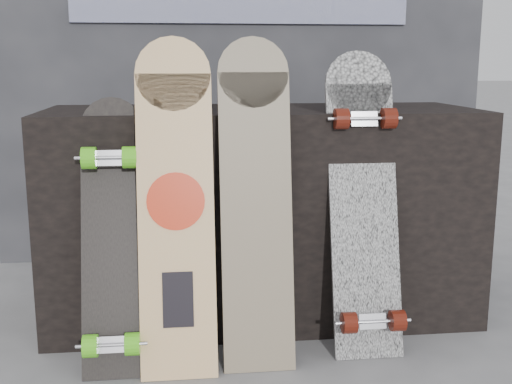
{
  "coord_description": "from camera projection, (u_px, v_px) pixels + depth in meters",
  "views": [
    {
      "loc": [
        -0.3,
        -1.89,
        0.97
      ],
      "look_at": [
        -0.06,
        0.2,
        0.54
      ],
      "focal_mm": 45.0,
      "sensor_mm": 36.0,
      "label": 1
    }
  ],
  "objects": [
    {
      "name": "vendor_table",
      "position": [
        261.0,
        213.0,
        2.48
      ],
      "size": [
        1.6,
        0.6,
        0.8
      ],
      "primitive_type": "cube",
      "color": "black",
      "rests_on": "ground"
    },
    {
      "name": "longboard_cascadia",
      "position": [
        364.0,
        198.0,
        2.16
      ],
      "size": [
        0.23,
        0.34,
        1.01
      ],
      "rotation": [
        -0.26,
        0.0,
        0.0
      ],
      "color": "silver",
      "rests_on": "ground"
    },
    {
      "name": "longboard_celtic",
      "position": [
        256.0,
        193.0,
        2.05
      ],
      "size": [
        0.23,
        0.23,
        1.05
      ],
      "rotation": [
        -0.2,
        0.0,
        0.0
      ],
      "color": "beige",
      "rests_on": "ground"
    },
    {
      "name": "booth",
      "position": [
        240.0,
        35.0,
        3.16
      ],
      "size": [
        2.4,
        0.22,
        2.2
      ],
      "color": "#2E2E33",
      "rests_on": "ground"
    },
    {
      "name": "longboard_geisha",
      "position": [
        176.0,
        196.0,
        2.01
      ],
      "size": [
        0.24,
        0.26,
        1.05
      ],
      "rotation": [
        -0.23,
        0.0,
        0.0
      ],
      "color": "beige",
      "rests_on": "ground"
    },
    {
      "name": "merch_box_small",
      "position": [
        360.0,
        92.0,
        2.45
      ],
      "size": [
        0.14,
        0.14,
        0.12
      ],
      "primitive_type": "cube",
      "color": "#3B3A78",
      "rests_on": "vendor_table"
    },
    {
      "name": "merch_box_flat",
      "position": [
        247.0,
        98.0,
        2.58
      ],
      "size": [
        0.22,
        0.1,
        0.06
      ],
      "primitive_type": "cube",
      "color": "#D1B78C",
      "rests_on": "vendor_table"
    },
    {
      "name": "ground",
      "position": [
        280.0,
        369.0,
        2.07
      ],
      "size": [
        60.0,
        60.0,
        0.0
      ],
      "primitive_type": "plane",
      "color": "slate",
      "rests_on": "ground"
    },
    {
      "name": "merch_box_purple",
      "position": [
        182.0,
        96.0,
        2.35
      ],
      "size": [
        0.18,
        0.12,
        0.1
      ],
      "primitive_type": "cube",
      "color": "#3B3A78",
      "rests_on": "vendor_table"
    },
    {
      "name": "skateboard_dark",
      "position": [
        112.0,
        232.0,
        2.03
      ],
      "size": [
        0.2,
        0.34,
        0.86
      ],
      "rotation": [
        -0.31,
        0.0,
        0.0
      ],
      "color": "black",
      "rests_on": "ground"
    }
  ]
}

